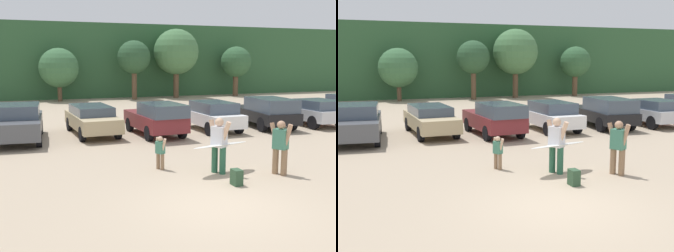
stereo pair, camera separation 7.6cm
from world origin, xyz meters
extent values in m
plane|color=tan|center=(0.00, 0.00, 0.00)|extent=(120.00, 120.00, 0.00)
cube|color=#2D5633|center=(0.00, 35.17, 3.38)|extent=(108.00, 12.00, 6.76)
cylinder|color=brown|center=(-1.05, 27.49, 0.70)|extent=(0.36, 0.36, 1.41)
sphere|color=#38663D|center=(-1.05, 27.49, 2.81)|extent=(3.29, 3.29, 3.29)
cylinder|color=brown|center=(5.32, 27.01, 1.23)|extent=(0.45, 0.45, 2.47)
sphere|color=#284C2D|center=(5.32, 27.01, 3.70)|extent=(2.89, 2.89, 2.89)
cylinder|color=brown|center=(9.39, 27.33, 1.22)|extent=(0.50, 0.50, 2.44)
sphere|color=#427042|center=(9.39, 27.33, 4.19)|extent=(4.12, 4.12, 4.12)
cylinder|color=brown|center=(15.55, 27.30, 1.02)|extent=(0.50, 0.50, 2.05)
sphere|color=#2D5633|center=(15.55, 27.30, 3.29)|extent=(2.92, 2.92, 2.92)
cube|color=#4C4F54|center=(-4.46, 10.14, 0.69)|extent=(2.25, 4.73, 0.72)
cube|color=#3F4C5B|center=(-4.46, 10.11, 1.32)|extent=(1.94, 2.46, 0.55)
cylinder|color=black|center=(-5.22, 11.72, 0.33)|extent=(0.27, 0.67, 0.66)
cylinder|color=black|center=(-3.48, 11.59, 0.33)|extent=(0.27, 0.67, 0.66)
cylinder|color=black|center=(-3.70, 8.56, 0.33)|extent=(0.27, 0.67, 0.66)
cube|color=tan|center=(-1.21, 10.69, 0.64)|extent=(1.99, 4.75, 0.62)
cube|color=#3F4C5B|center=(-1.22, 10.82, 1.15)|extent=(1.75, 2.86, 0.40)
cylinder|color=black|center=(-2.08, 12.18, 0.33)|extent=(0.26, 0.67, 0.65)
cylinder|color=black|center=(-0.52, 12.27, 0.33)|extent=(0.26, 0.67, 0.65)
cylinder|color=black|center=(-1.91, 9.11, 0.33)|extent=(0.26, 0.67, 0.65)
cylinder|color=black|center=(-0.35, 9.19, 0.33)|extent=(0.26, 0.67, 0.65)
cube|color=maroon|center=(1.50, 9.65, 0.67)|extent=(1.94, 4.17, 0.67)
cube|color=#3F4C5B|center=(1.55, 8.66, 1.27)|extent=(1.72, 2.46, 0.55)
cylinder|color=black|center=(0.65, 10.95, 0.33)|extent=(0.25, 0.68, 0.67)
cylinder|color=black|center=(2.21, 11.03, 0.33)|extent=(0.25, 0.68, 0.67)
cylinder|color=black|center=(0.79, 8.26, 0.33)|extent=(0.25, 0.68, 0.67)
cylinder|color=black|center=(2.35, 8.34, 0.33)|extent=(0.25, 0.68, 0.67)
cube|color=white|center=(4.52, 9.84, 0.63)|extent=(1.79, 4.00, 0.61)
cube|color=#3F4C5B|center=(4.52, 9.65, 1.19)|extent=(1.62, 2.40, 0.51)
cylinder|color=black|center=(3.72, 11.13, 0.32)|extent=(0.23, 0.65, 0.65)
cylinder|color=black|center=(5.26, 11.16, 0.32)|extent=(0.23, 0.65, 0.65)
cylinder|color=black|center=(3.78, 8.51, 0.32)|extent=(0.23, 0.65, 0.65)
cylinder|color=black|center=(5.31, 8.55, 0.32)|extent=(0.23, 0.65, 0.65)
cube|color=black|center=(7.57, 10.10, 0.63)|extent=(2.17, 4.85, 0.55)
cube|color=#3F4C5B|center=(7.50, 9.20, 1.23)|extent=(1.87, 2.86, 0.65)
cylinder|color=black|center=(6.87, 11.72, 0.36)|extent=(0.27, 0.73, 0.72)
cylinder|color=black|center=(8.50, 11.59, 0.36)|extent=(0.27, 0.73, 0.72)
cylinder|color=black|center=(6.63, 8.61, 0.36)|extent=(0.27, 0.73, 0.72)
cylinder|color=black|center=(8.26, 8.48, 0.36)|extent=(0.27, 0.73, 0.72)
cube|color=silver|center=(10.28, 9.73, 0.64)|extent=(1.99, 4.19, 0.59)
cube|color=#3F4C5B|center=(10.29, 9.04, 1.17)|extent=(1.80, 2.20, 0.46)
cylinder|color=black|center=(9.39, 11.08, 0.35)|extent=(0.23, 0.70, 0.70)
cylinder|color=black|center=(11.11, 11.11, 0.35)|extent=(0.23, 0.70, 0.70)
cylinder|color=black|center=(9.44, 8.34, 0.35)|extent=(0.23, 0.70, 0.70)
cylinder|color=black|center=(12.45, 11.55, 0.34)|extent=(0.24, 0.69, 0.68)
cylinder|color=#26593F|center=(1.34, 2.52, 0.41)|extent=(0.19, 0.19, 0.83)
cylinder|color=#26593F|center=(1.20, 2.78, 0.41)|extent=(0.19, 0.19, 0.83)
cube|color=silver|center=(1.27, 2.65, 1.14)|extent=(0.48, 0.52, 0.63)
sphere|color=#D8AD8C|center=(1.27, 2.65, 1.59)|extent=(0.26, 0.26, 0.26)
cylinder|color=#D8AD8C|center=(1.38, 2.45, 1.31)|extent=(0.30, 0.38, 0.67)
cylinder|color=#D8AD8C|center=(1.16, 2.86, 1.31)|extent=(0.26, 0.31, 0.68)
cylinder|color=#8C6B4C|center=(-0.22, 3.61, 0.26)|extent=(0.12, 0.12, 0.51)
cylinder|color=#8C6B4C|center=(-0.30, 3.77, 0.26)|extent=(0.12, 0.12, 0.51)
cube|color=#3F7F66|center=(-0.26, 3.69, 0.71)|extent=(0.30, 0.32, 0.39)
sphere|color=#D8AD8C|center=(-0.26, 3.69, 0.99)|extent=(0.16, 0.16, 0.16)
cylinder|color=#D8AD8C|center=(-0.19, 3.56, 0.81)|extent=(0.18, 0.22, 0.42)
cylinder|color=#D8AD8C|center=(-0.33, 3.82, 0.81)|extent=(0.14, 0.16, 0.42)
cylinder|color=#8C6B4C|center=(3.01, 1.76, 0.40)|extent=(0.19, 0.19, 0.79)
cylinder|color=#8C6B4C|center=(2.88, 2.01, 0.40)|extent=(0.19, 0.19, 0.79)
cube|color=#3F7F66|center=(2.94, 1.89, 1.09)|extent=(0.46, 0.50, 0.61)
sphere|color=tan|center=(2.94, 1.89, 1.52)|extent=(0.25, 0.25, 0.25)
cylinder|color=tan|center=(3.05, 1.69, 1.25)|extent=(0.26, 0.32, 0.65)
cylinder|color=tan|center=(2.84, 2.08, 1.25)|extent=(0.26, 0.33, 0.65)
ellipsoid|color=white|center=(1.35, 2.68, 0.87)|extent=(2.11, 1.01, 0.18)
cube|color=#2D4C33|center=(1.17, 1.35, 0.23)|extent=(0.24, 0.34, 0.45)
camera|label=1|loc=(-4.41, -8.45, 3.43)|focal=44.41mm
camera|label=2|loc=(-4.34, -8.48, 3.43)|focal=44.41mm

